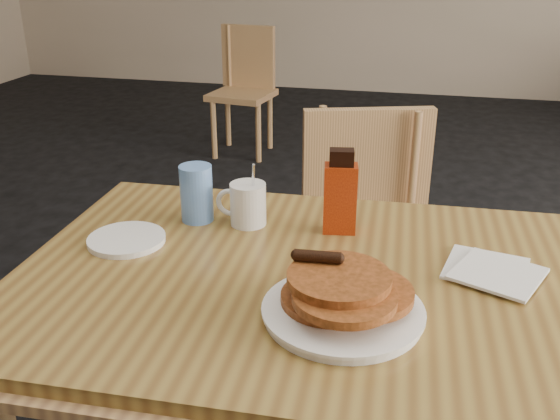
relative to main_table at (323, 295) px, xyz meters
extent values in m
cube|color=olive|center=(0.00, 0.00, 0.02)|extent=(1.19, 0.82, 0.04)
cube|color=tan|center=(0.00, 0.00, 0.01)|extent=(1.23, 0.86, 0.02)
cylinder|color=tan|center=(0.50, 0.31, -0.35)|extent=(0.04, 0.04, 0.71)
cube|color=tan|center=(0.00, 0.62, -0.29)|extent=(0.50, 0.50, 0.04)
cube|color=tan|center=(0.00, 0.80, -0.05)|extent=(0.39, 0.16, 0.43)
cylinder|color=tan|center=(-0.16, 0.47, -0.51)|extent=(0.04, 0.04, 0.40)
cylinder|color=tan|center=(0.16, 0.78, -0.51)|extent=(0.04, 0.04, 0.40)
cube|color=tan|center=(-1.03, 2.87, -0.31)|extent=(0.42, 0.42, 0.04)
cube|color=tan|center=(-1.03, 3.04, -0.09)|extent=(0.37, 0.09, 0.41)
cylinder|color=tan|center=(-1.18, 2.72, -0.52)|extent=(0.04, 0.04, 0.38)
cylinder|color=tan|center=(-0.88, 3.02, -0.52)|extent=(0.04, 0.04, 0.38)
cylinder|color=white|center=(0.05, -0.13, 0.05)|extent=(0.26, 0.26, 0.02)
cylinder|color=white|center=(0.05, -0.13, 0.06)|extent=(0.27, 0.27, 0.01)
cylinder|color=#AA5223|center=(0.03, -0.12, 0.07)|extent=(0.17, 0.17, 0.01)
cylinder|color=#AA5223|center=(0.08, -0.11, 0.08)|extent=(0.17, 0.17, 0.01)
cylinder|color=#AA5223|center=(0.06, -0.16, 0.10)|extent=(0.17, 0.17, 0.01)
cylinder|color=#AA5223|center=(0.04, -0.13, 0.11)|extent=(0.17, 0.17, 0.01)
cylinder|color=black|center=(0.00, -0.10, 0.13)|extent=(0.08, 0.03, 0.02)
cylinder|color=white|center=(-0.20, 0.19, 0.09)|extent=(0.08, 0.08, 0.09)
torus|color=white|center=(-0.24, 0.19, 0.09)|extent=(0.06, 0.01, 0.06)
cylinder|color=black|center=(-0.20, 0.19, 0.13)|extent=(0.07, 0.07, 0.01)
cylinder|color=silver|center=(-0.19, 0.19, 0.12)|extent=(0.02, 0.05, 0.14)
cube|color=maroon|center=(0.00, 0.20, 0.12)|extent=(0.08, 0.05, 0.15)
cube|color=black|center=(0.00, 0.20, 0.21)|extent=(0.05, 0.04, 0.03)
cube|color=white|center=(0.30, 0.09, 0.05)|extent=(0.17, 0.17, 0.01)
cube|color=white|center=(0.31, 0.07, 0.05)|extent=(0.19, 0.19, 0.01)
cylinder|color=#6194E5|center=(-0.32, 0.19, 0.11)|extent=(0.09, 0.09, 0.13)
cylinder|color=white|center=(-0.42, 0.04, 0.05)|extent=(0.19, 0.19, 0.01)
camera|label=1|loc=(0.16, -1.01, 0.61)|focal=40.00mm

